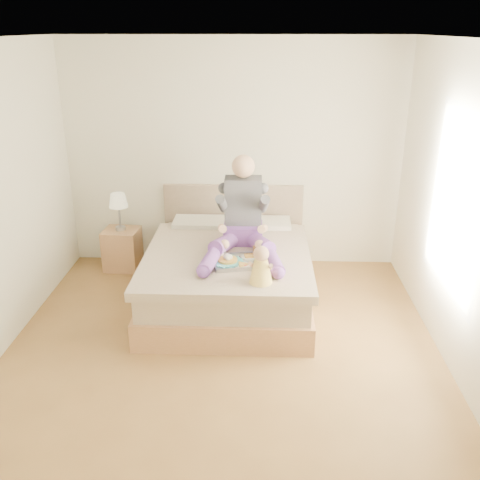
{
  "coord_description": "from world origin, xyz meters",
  "views": [
    {
      "loc": [
        0.33,
        -4.15,
        2.79
      ],
      "look_at": [
        0.13,
        0.82,
        0.79
      ],
      "focal_mm": 40.0,
      "sensor_mm": 36.0,
      "label": 1
    }
  ],
  "objects_px": {
    "adult": "(243,221)",
    "tray": "(238,260)",
    "baby": "(261,268)",
    "nightstand": "(122,249)",
    "bed": "(229,271)"
  },
  "relations": [
    {
      "from": "tray",
      "to": "baby",
      "type": "bearing_deg",
      "value": -74.17
    },
    {
      "from": "nightstand",
      "to": "adult",
      "type": "height_order",
      "value": "adult"
    },
    {
      "from": "adult",
      "to": "tray",
      "type": "height_order",
      "value": "adult"
    },
    {
      "from": "adult",
      "to": "tray",
      "type": "xyz_separation_m",
      "value": [
        -0.03,
        -0.42,
        -0.25
      ]
    },
    {
      "from": "nightstand",
      "to": "baby",
      "type": "distance_m",
      "value": 2.35
    },
    {
      "from": "nightstand",
      "to": "tray",
      "type": "distance_m",
      "value": 1.89
    },
    {
      "from": "adult",
      "to": "baby",
      "type": "xyz_separation_m",
      "value": [
        0.2,
        -0.84,
        -0.14
      ]
    },
    {
      "from": "nightstand",
      "to": "baby",
      "type": "bearing_deg",
      "value": -38.59
    },
    {
      "from": "baby",
      "to": "adult",
      "type": "bearing_deg",
      "value": 113.67
    },
    {
      "from": "tray",
      "to": "baby",
      "type": "xyz_separation_m",
      "value": [
        0.23,
        -0.42,
        0.11
      ]
    },
    {
      "from": "bed",
      "to": "baby",
      "type": "bearing_deg",
      "value": -67.61
    },
    {
      "from": "nightstand",
      "to": "adult",
      "type": "relative_size",
      "value": 0.43
    },
    {
      "from": "tray",
      "to": "baby",
      "type": "height_order",
      "value": "baby"
    },
    {
      "from": "nightstand",
      "to": "adult",
      "type": "distance_m",
      "value": 1.78
    },
    {
      "from": "nightstand",
      "to": "baby",
      "type": "height_order",
      "value": "baby"
    }
  ]
}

